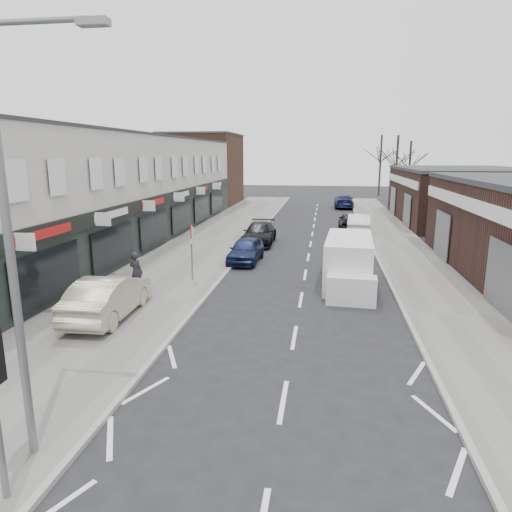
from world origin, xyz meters
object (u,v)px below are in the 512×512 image
at_px(parked_car_left_a, 246,250).
at_px(parked_car_right_b, 350,221).
at_px(warning_sign, 192,235).
at_px(parked_car_right_c, 344,201).
at_px(parked_car_left_b, 259,233).
at_px(parked_car_right_a, 359,224).
at_px(pedestrian, 136,272).
at_px(white_van, 349,263).
at_px(sedan_on_pavement, 108,297).
at_px(street_lamp, 16,227).

height_order(parked_car_left_a, parked_car_right_b, parked_car_right_b).
relative_size(warning_sign, parked_car_right_c, 0.53).
relative_size(parked_car_left_b, parked_car_right_a, 1.06).
bearing_deg(parked_car_right_b, warning_sign, 63.59).
distance_m(warning_sign, parked_car_right_c, 32.57).
xyz_separation_m(pedestrian, parked_car_right_c, (9.91, 33.82, -0.26)).
height_order(white_van, sedan_on_pavement, white_van).
relative_size(street_lamp, parked_car_right_a, 1.75).
bearing_deg(sedan_on_pavement, parked_car_left_a, -110.73).
relative_size(warning_sign, pedestrian, 1.55).
height_order(street_lamp, parked_car_left_a, street_lamp).
bearing_deg(white_van, parked_car_right_c, 91.83).
relative_size(street_lamp, parked_car_left_a, 2.02).
relative_size(street_lamp, sedan_on_pavement, 1.73).
relative_size(street_lamp, parked_car_right_b, 1.91).
height_order(warning_sign, sedan_on_pavement, warning_sign).
relative_size(parked_car_left_b, parked_car_right_b, 1.16).
bearing_deg(parked_car_left_b, parked_car_right_a, 35.51).
distance_m(sedan_on_pavement, parked_car_right_b, 23.71).
distance_m(sedan_on_pavement, parked_car_left_a, 10.24).
distance_m(warning_sign, parked_car_left_a, 4.90).
xyz_separation_m(street_lamp, parked_car_left_b, (1.13, 22.41, -3.92)).
xyz_separation_m(sedan_on_pavement, parked_car_left_a, (3.32, 9.69, -0.21)).
bearing_deg(parked_car_left_a, parked_car_left_b, 92.24).
xyz_separation_m(pedestrian, parked_car_right_a, (10.39, 16.89, -0.24)).
relative_size(white_van, sedan_on_pavement, 1.25).
xyz_separation_m(parked_car_left_a, parked_car_left_b, (0.00, 5.30, 0.03)).
height_order(pedestrian, parked_car_right_b, pedestrian).
relative_size(street_lamp, white_van, 1.38).
bearing_deg(street_lamp, warning_sign, 92.84).
relative_size(parked_car_left_b, parked_car_right_c, 0.95).
distance_m(parked_car_left_a, parked_car_right_b, 13.54).
distance_m(white_van, sedan_on_pavement, 10.43).
height_order(pedestrian, parked_car_right_c, pedestrian).
xyz_separation_m(street_lamp, white_van, (6.53, 13.14, -3.57)).
bearing_deg(parked_car_right_b, sedan_on_pavement, 65.95).
relative_size(white_van, pedestrian, 3.32).
distance_m(white_van, parked_car_left_b, 10.73).
xyz_separation_m(street_lamp, pedestrian, (-2.44, 10.49, -3.63)).
bearing_deg(street_lamp, white_van, 63.60).
distance_m(street_lamp, parked_car_left_a, 17.59).
bearing_deg(warning_sign, sedan_on_pavement, -106.14).
height_order(white_van, pedestrian, white_van).
bearing_deg(parked_car_left_b, parked_car_right_c, 73.26).
height_order(white_van, parked_car_right_b, white_van).
distance_m(warning_sign, white_van, 7.26).
relative_size(white_van, parked_car_right_b, 1.39).
bearing_deg(street_lamp, parked_car_left_b, 87.13).
xyz_separation_m(street_lamp, parked_car_right_b, (7.39, 29.11, -3.91)).
height_order(sedan_on_pavement, parked_car_left_b, sedan_on_pavement).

